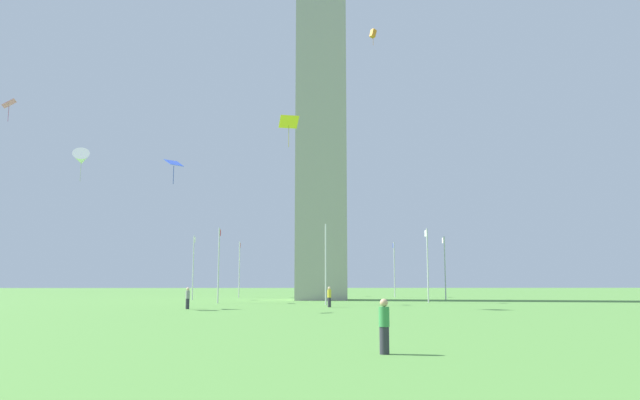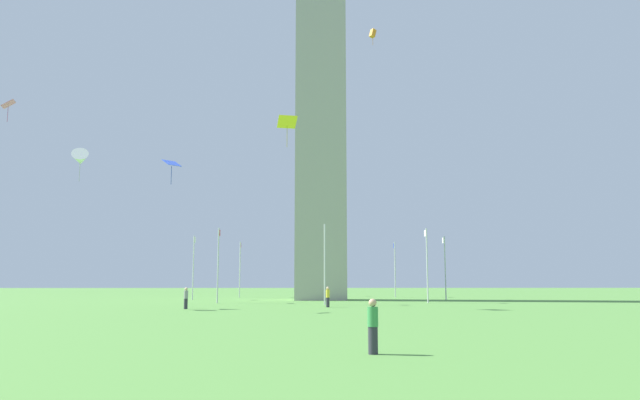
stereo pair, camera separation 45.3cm
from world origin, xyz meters
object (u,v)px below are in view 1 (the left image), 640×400
object	(u,v)px
flagpole_e	(193,264)
kite_orange_box	(373,34)
flagpole_se	(219,261)
kite_blue_diamond	(174,164)
flagpole_w	(445,265)
person_gray_shirt	(188,298)
kite_white_delta	(81,159)
flagpole_ne	(239,267)
kite_pink_diamond	(9,104)
person_yellow_shirt	(329,297)
flagpole_s	(326,260)
kite_yellow_diamond	(289,122)
flagpole_n	(316,267)
flagpole_nw	(394,267)
obelisk_monument	(320,77)
flagpole_sw	(427,262)
person_green_shirt	(384,327)

from	to	relation	value
flagpole_e	kite_orange_box	size ratio (longest dim) A/B	3.84
flagpole_se	kite_blue_diamond	bearing A→B (deg)	175.53
flagpole_w	flagpole_se	bearing A→B (deg)	112.50
person_gray_shirt	kite_white_delta	world-z (taller)	kite_white_delta
flagpole_ne	kite_pink_diamond	xyz separation A→B (m)	(-32.36, 16.04, 12.55)
kite_white_delta	kite_blue_diamond	xyz separation A→B (m)	(-6.08, -9.00, -1.58)
flagpole_e	kite_orange_box	distance (m)	33.91
person_yellow_shirt	flagpole_s	bearing A→B (deg)	-26.83
person_gray_shirt	kite_yellow_diamond	bearing A→B (deg)	-85.75
flagpole_ne	person_yellow_shirt	xyz separation A→B (m)	(-30.64, -10.55, -3.28)
flagpole_se	kite_yellow_diamond	bearing A→B (deg)	-148.12
flagpole_n	kite_orange_box	bearing A→B (deg)	-163.91
flagpole_n	flagpole_nw	size ratio (longest dim) A/B	1.00
flagpole_ne	kite_white_delta	xyz separation A→B (m)	(-31.33, 10.28, 8.22)
obelisk_monument	flagpole_s	bearing A→B (deg)	180.00
flagpole_n	flagpole_e	distance (m)	20.98
flagpole_w	kite_orange_box	size ratio (longest dim) A/B	3.84
flagpole_n	kite_pink_diamond	bearing A→B (deg)	144.14
obelisk_monument	flagpole_e	size ratio (longest dim) A/B	7.24
kite_pink_diamond	person_gray_shirt	bearing A→B (deg)	-94.49
person_gray_shirt	kite_orange_box	world-z (taller)	kite_orange_box
flagpole_nw	person_yellow_shirt	distance (m)	32.53
flagpole_e	flagpole_sw	size ratio (longest dim) A/B	1.00
flagpole_sw	flagpole_nw	world-z (taller)	same
obelisk_monument	kite_yellow_diamond	size ratio (longest dim) A/B	21.18
kite_white_delta	person_green_shirt	bearing A→B (deg)	-146.69
flagpole_e	kite_pink_diamond	distance (m)	27.80
flagpole_se	person_yellow_shirt	size ratio (longest dim) A/B	4.39
flagpole_sw	kite_pink_diamond	world-z (taller)	kite_pink_diamond
flagpole_sw	flagpole_s	bearing A→B (deg)	112.50
kite_blue_diamond	person_green_shirt	bearing A→B (deg)	-155.23
flagpole_sw	flagpole_nw	xyz separation A→B (m)	(20.98, -0.00, 0.00)
kite_pink_diamond	kite_blue_diamond	size ratio (longest dim) A/B	1.00
flagpole_n	kite_orange_box	world-z (taller)	kite_orange_box
flagpole_ne	flagpole_e	distance (m)	11.35
obelisk_monument	kite_white_delta	size ratio (longest dim) A/B	18.93
obelisk_monument	kite_yellow_diamond	bearing A→B (deg)	171.14
person_green_shirt	kite_yellow_diamond	xyz separation A→B (m)	(30.59, 3.42, 14.53)
obelisk_monument	flagpole_n	bearing A→B (deg)	0.00
flagpole_s	flagpole_n	bearing A→B (deg)	-0.00
flagpole_se	person_green_shirt	size ratio (longest dim) A/B	4.61
flagpole_nw	person_gray_shirt	world-z (taller)	flagpole_nw
flagpole_e	kite_pink_diamond	world-z (taller)	kite_pink_diamond
flagpole_n	flagpole_w	bearing A→B (deg)	-135.00
flagpole_sw	flagpole_se	bearing A→B (deg)	90.00
person_yellow_shirt	kite_pink_diamond	world-z (taller)	kite_pink_diamond
flagpole_w	flagpole_nw	world-z (taller)	same
kite_yellow_diamond	person_yellow_shirt	bearing A→B (deg)	-63.32
flagpole_s	kite_yellow_diamond	distance (m)	13.67
flagpole_s	person_yellow_shirt	xyz separation A→B (m)	(-5.31, -0.06, -3.28)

